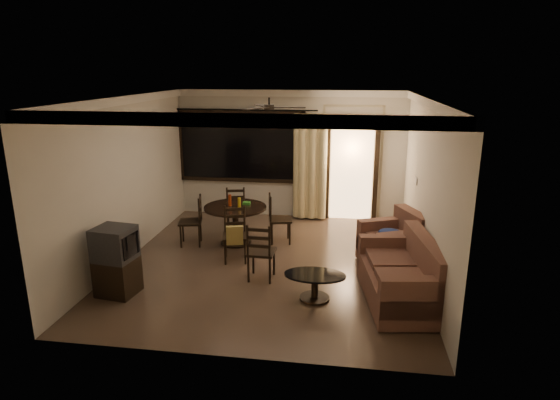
% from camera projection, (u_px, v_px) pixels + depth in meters
% --- Properties ---
extents(ground, '(5.50, 5.50, 0.00)m').
position_uv_depth(ground, '(270.00, 263.00, 8.06)').
color(ground, '#7F6651').
rests_on(ground, ground).
extents(room_shell, '(5.50, 6.70, 5.50)m').
position_uv_depth(room_shell, '(314.00, 143.00, 9.17)').
color(room_shell, beige).
rests_on(room_shell, ground).
extents(dining_table, '(1.18, 1.18, 0.96)m').
position_uv_depth(dining_table, '(236.00, 214.00, 8.83)').
color(dining_table, black).
rests_on(dining_table, ground).
extents(dining_chair_west, '(0.50, 0.50, 0.95)m').
position_uv_depth(dining_chair_west, '(192.00, 230.00, 8.85)').
color(dining_chair_west, black).
rests_on(dining_chair_west, ground).
extents(dining_chair_east, '(0.50, 0.50, 0.95)m').
position_uv_depth(dining_chair_east, '(279.00, 228.00, 8.98)').
color(dining_chair_east, black).
rests_on(dining_chair_east, ground).
extents(dining_chair_south, '(0.50, 0.55, 0.95)m').
position_uv_depth(dining_chair_south, '(235.00, 244.00, 8.08)').
color(dining_chair_south, black).
rests_on(dining_chair_south, ground).
extents(dining_chair_north, '(0.50, 0.50, 0.95)m').
position_uv_depth(dining_chair_north, '(236.00, 217.00, 9.67)').
color(dining_chair_north, black).
rests_on(dining_chair_north, ground).
extents(tv_cabinet, '(0.61, 0.56, 1.04)m').
position_uv_depth(tv_cabinet, '(116.00, 261.00, 6.84)').
color(tv_cabinet, black).
rests_on(tv_cabinet, ground).
extents(sofa, '(1.15, 1.84, 0.92)m').
position_uv_depth(sofa, '(404.00, 278.00, 6.64)').
color(sofa, '#482B21').
rests_on(sofa, ground).
extents(armchair, '(1.19, 1.19, 0.92)m').
position_uv_depth(armchair, '(395.00, 244.00, 7.89)').
color(armchair, '#482B21').
rests_on(armchair, ground).
extents(coffee_table, '(0.89, 0.53, 0.39)m').
position_uv_depth(coffee_table, '(315.00, 282.00, 6.74)').
color(coffee_table, black).
rests_on(coffee_table, ground).
extents(side_chair, '(0.43, 0.43, 0.96)m').
position_uv_depth(side_chair, '(261.00, 262.00, 7.39)').
color(side_chair, black).
rests_on(side_chair, ground).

